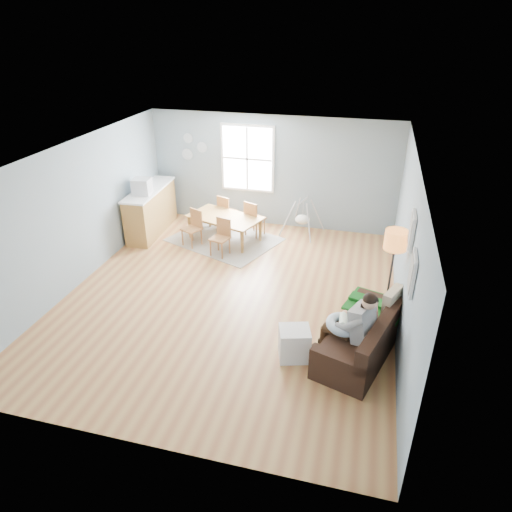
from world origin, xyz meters
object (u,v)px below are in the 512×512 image
(sofa, at_px, (364,339))
(chair_sw, at_px, (194,226))
(toddler, at_px, (367,311))
(baby_swing, at_px, (302,219))
(floor_lamp, at_px, (395,248))
(father, at_px, (353,324))
(chair_nw, at_px, (226,210))
(counter, at_px, (151,210))
(monitor, at_px, (142,186))
(chair_ne, at_px, (253,217))
(chair_se, at_px, (221,235))
(dining_table, at_px, (224,229))
(storage_cube, at_px, (294,343))

(sofa, height_order, chair_sw, chair_sw)
(toddler, distance_m, baby_swing, 4.30)
(baby_swing, bearing_deg, floor_lamp, -59.61)
(father, xyz_separation_m, chair_nw, (-3.34, 4.27, -0.22))
(floor_lamp, distance_m, baby_swing, 4.00)
(sofa, distance_m, counter, 6.22)
(baby_swing, bearing_deg, counter, -167.70)
(toddler, xyz_separation_m, monitor, (-5.15, 2.82, 0.62))
(chair_ne, bearing_deg, chair_se, -111.83)
(father, distance_m, dining_table, 4.79)
(father, height_order, storage_cube, father)
(father, relative_size, baby_swing, 1.24)
(storage_cube, relative_size, chair_se, 0.68)
(chair_nw, relative_size, chair_ne, 0.96)
(father, bearing_deg, baby_swing, 108.28)
(toddler, distance_m, counter, 6.09)
(storage_cube, distance_m, dining_table, 4.38)
(dining_table, distance_m, chair_nw, 0.73)
(dining_table, relative_size, chair_nw, 1.98)
(floor_lamp, bearing_deg, chair_se, 152.39)
(counter, xyz_separation_m, monitor, (0.04, -0.37, 0.72))
(sofa, xyz_separation_m, chair_sw, (-3.96, 2.97, 0.19))
(toddler, relative_size, floor_lamp, 0.42)
(floor_lamp, relative_size, chair_sw, 2.12)
(chair_ne, xyz_separation_m, monitor, (-2.41, -0.72, 0.79))
(toddler, relative_size, chair_ne, 0.85)
(counter, height_order, baby_swing, counter)
(toddler, bearing_deg, father, -113.82)
(chair_ne, bearing_deg, counter, -171.85)
(father, bearing_deg, counter, 144.15)
(floor_lamp, bearing_deg, chair_sw, 153.43)
(toddler, xyz_separation_m, chair_sw, (-3.94, 2.77, -0.19))
(storage_cube, bearing_deg, chair_se, 125.44)
(sofa, bearing_deg, chair_se, 140.11)
(storage_cube, xyz_separation_m, chair_sw, (-2.92, 3.33, 0.21))
(floor_lamp, relative_size, baby_swing, 1.70)
(toddler, distance_m, floor_lamp, 1.08)
(chair_sw, xyz_separation_m, chair_ne, (1.20, 0.77, 0.03))
(dining_table, relative_size, monitor, 3.87)
(floor_lamp, xyz_separation_m, dining_table, (-3.66, 2.51, -1.17))
(chair_se, distance_m, baby_swing, 2.15)
(monitor, xyz_separation_m, baby_swing, (3.52, 1.15, -0.89))
(counter, bearing_deg, baby_swing, 12.30)
(toddler, relative_size, monitor, 1.75)
(father, xyz_separation_m, chair_se, (-2.99, 2.89, -0.23))
(toddler, distance_m, dining_table, 4.62)
(father, relative_size, floor_lamp, 0.73)
(sofa, xyz_separation_m, baby_swing, (-1.65, 4.16, 0.11))
(toddler, bearing_deg, chair_ne, 127.81)
(chair_ne, relative_size, monitor, 2.05)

